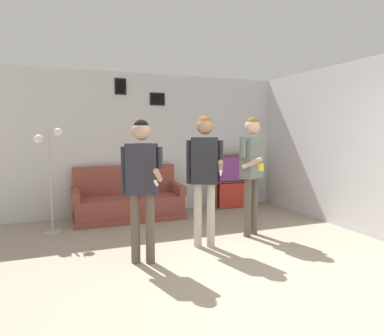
{
  "coord_description": "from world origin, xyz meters",
  "views": [
    {
      "loc": [
        -1.95,
        -2.79,
        1.6
      ],
      "look_at": [
        -0.13,
        1.88,
        1.06
      ],
      "focal_mm": 32.0,
      "sensor_mm": 36.0,
      "label": 1
    }
  ],
  "objects_px": {
    "couch": "(128,202)",
    "person_player_foreground_left": "(142,176)",
    "floor_lamp": "(50,166)",
    "person_player_foreground_center": "(205,166)",
    "person_watcher_holding_cup": "(252,162)",
    "bookshelf": "(234,181)"
  },
  "relations": [
    {
      "from": "bookshelf",
      "to": "couch",
      "type": "bearing_deg",
      "value": -175.25
    },
    {
      "from": "bookshelf",
      "to": "floor_lamp",
      "type": "relative_size",
      "value": 0.67
    },
    {
      "from": "floor_lamp",
      "to": "person_player_foreground_center",
      "type": "relative_size",
      "value": 0.91
    },
    {
      "from": "couch",
      "to": "person_player_foreground_left",
      "type": "height_order",
      "value": "person_player_foreground_left"
    },
    {
      "from": "couch",
      "to": "person_player_foreground_center",
      "type": "relative_size",
      "value": 1.08
    },
    {
      "from": "floor_lamp",
      "to": "person_player_foreground_center",
      "type": "bearing_deg",
      "value": -35.52
    },
    {
      "from": "floor_lamp",
      "to": "person_player_foreground_left",
      "type": "height_order",
      "value": "person_player_foreground_left"
    },
    {
      "from": "person_player_foreground_center",
      "to": "bookshelf",
      "type": "bearing_deg",
      "value": 53.02
    },
    {
      "from": "floor_lamp",
      "to": "person_player_foreground_left",
      "type": "distance_m",
      "value": 1.98
    },
    {
      "from": "person_player_foreground_center",
      "to": "floor_lamp",
      "type": "bearing_deg",
      "value": 144.48
    },
    {
      "from": "couch",
      "to": "bookshelf",
      "type": "distance_m",
      "value": 2.3
    },
    {
      "from": "floor_lamp",
      "to": "person_player_foreground_left",
      "type": "relative_size",
      "value": 0.95
    },
    {
      "from": "bookshelf",
      "to": "floor_lamp",
      "type": "distance_m",
      "value": 3.68
    },
    {
      "from": "bookshelf",
      "to": "person_watcher_holding_cup",
      "type": "height_order",
      "value": "person_watcher_holding_cup"
    },
    {
      "from": "person_player_foreground_left",
      "to": "person_player_foreground_center",
      "type": "distance_m",
      "value": 0.97
    },
    {
      "from": "floor_lamp",
      "to": "person_watcher_holding_cup",
      "type": "distance_m",
      "value": 3.09
    },
    {
      "from": "person_player_foreground_left",
      "to": "person_watcher_holding_cup",
      "type": "relative_size",
      "value": 0.96
    },
    {
      "from": "person_player_foreground_left",
      "to": "couch",
      "type": "bearing_deg",
      "value": 83.7
    },
    {
      "from": "couch",
      "to": "person_watcher_holding_cup",
      "type": "relative_size",
      "value": 1.08
    },
    {
      "from": "person_player_foreground_left",
      "to": "bookshelf",
      "type": "bearing_deg",
      "value": 43.4
    },
    {
      "from": "couch",
      "to": "floor_lamp",
      "type": "relative_size",
      "value": 1.19
    },
    {
      "from": "person_watcher_holding_cup",
      "to": "person_player_foreground_left",
      "type": "bearing_deg",
      "value": -164.62
    }
  ]
}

